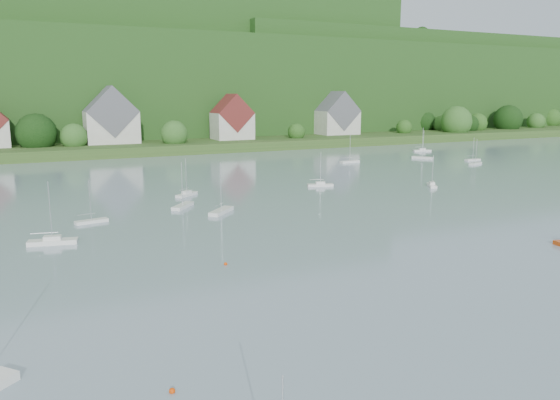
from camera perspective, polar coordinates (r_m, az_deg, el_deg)
name	(u,v)px	position (r m, az deg, el deg)	size (l,w,h in m)	color
far_shore_strip	(92,145)	(193.19, -19.17, 5.45)	(600.00, 60.00, 3.00)	#2F531F
forested_ridge	(69,84)	(260.75, -21.25, 11.32)	(620.00, 181.22, 69.89)	#133C13
village_building_2	(111,120)	(181.40, -17.30, 8.01)	(16.00, 11.44, 18.00)	beige
village_building_3	(232,120)	(189.72, -5.06, 8.32)	(13.00, 10.40, 15.50)	beige
village_building_4	(337,117)	(213.31, 6.05, 8.64)	(15.00, 10.40, 16.50)	beige
mooring_buoy_3	(226,265)	(60.06, -5.73, -6.80)	(0.40, 0.40, 0.40)	#E34105
mooring_buoy_5	(172,393)	(36.68, -11.25, -19.22)	(0.40, 0.40, 0.40)	#E34105
far_sailboat_cluster	(169,186)	(109.91, -11.56, 1.41)	(186.80, 70.61, 8.71)	white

